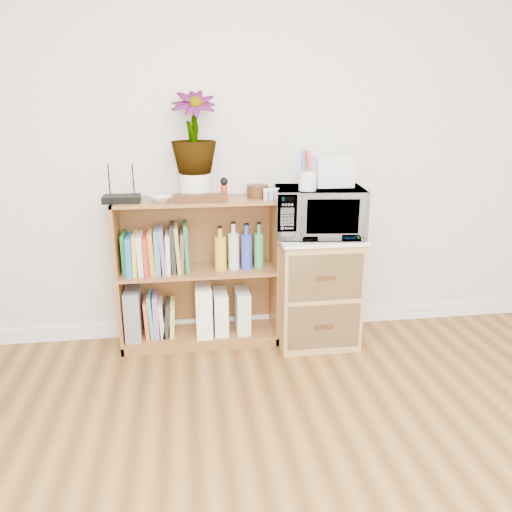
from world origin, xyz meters
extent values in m
cube|color=white|center=(0.00, 2.24, 0.05)|extent=(4.00, 0.02, 0.10)
cube|color=brown|center=(-0.35, 2.10, 0.47)|extent=(1.00, 0.30, 0.95)
cube|color=#9E7542|center=(0.40, 2.02, 0.35)|extent=(0.50, 0.45, 0.70)
imported|color=silver|center=(0.40, 2.02, 0.87)|extent=(0.57, 0.42, 0.30)
cylinder|color=silver|center=(0.30, 1.94, 1.07)|extent=(0.10, 0.10, 0.11)
cube|color=silver|center=(0.50, 2.08, 1.11)|extent=(0.23, 0.19, 0.18)
cube|color=black|center=(-0.79, 2.08, 0.97)|extent=(0.21, 0.15, 0.04)
imported|color=silver|center=(-0.55, 2.07, 0.97)|extent=(0.13, 0.13, 0.03)
cylinder|color=silver|center=(-0.35, 2.12, 1.03)|extent=(0.18, 0.18, 0.16)
imported|color=#327E33|center=(-0.35, 2.12, 1.34)|extent=(0.27, 0.27, 0.48)
cube|color=#371B0F|center=(-0.33, 2.00, 0.97)|extent=(0.31, 0.08, 0.05)
cylinder|color=#A72314|center=(-0.18, 2.06, 1.00)|extent=(0.04, 0.04, 0.09)
cylinder|color=#35210E|center=(0.03, 2.11, 0.99)|extent=(0.13, 0.13, 0.08)
cube|color=pink|center=(0.10, 2.01, 0.98)|extent=(0.11, 0.04, 0.06)
cube|color=slate|center=(-0.77, 2.10, 0.23)|extent=(0.10, 0.26, 0.32)
cube|color=white|center=(-0.33, 2.09, 0.23)|extent=(0.10, 0.26, 0.32)
cube|color=white|center=(-0.22, 2.09, 0.21)|extent=(0.09, 0.22, 0.28)
cube|color=silver|center=(-0.07, 2.09, 0.21)|extent=(0.09, 0.22, 0.28)
cube|color=#1B662A|center=(-0.80, 2.10, 0.63)|extent=(0.02, 0.20, 0.25)
cube|color=#1B69A6|center=(-0.77, 2.10, 0.62)|extent=(0.04, 0.20, 0.24)
cube|color=gold|center=(-0.73, 2.10, 0.63)|extent=(0.03, 0.20, 0.25)
cube|color=silver|center=(-0.70, 2.10, 0.62)|extent=(0.03, 0.20, 0.24)
cube|color=#B82F1F|center=(-0.66, 2.10, 0.62)|extent=(0.03, 0.20, 0.24)
cube|color=#C47522|center=(-0.63, 2.10, 0.63)|extent=(0.04, 0.20, 0.27)
cube|color=teal|center=(-0.60, 2.10, 0.64)|extent=(0.04, 0.20, 0.28)
cube|color=slate|center=(-0.56, 2.10, 0.64)|extent=(0.04, 0.20, 0.29)
cube|color=beige|center=(-0.53, 2.10, 0.62)|extent=(0.03, 0.20, 0.24)
cube|color=black|center=(-0.50, 2.10, 0.65)|extent=(0.03, 0.20, 0.30)
cube|color=#9C8C48|center=(-0.47, 2.10, 0.65)|extent=(0.04, 0.20, 0.29)
cube|color=brown|center=(-0.45, 2.10, 0.63)|extent=(0.03, 0.20, 0.25)
cube|color=#1C6B3B|center=(-0.42, 2.10, 0.65)|extent=(0.03, 0.20, 0.30)
cylinder|color=gold|center=(-0.21, 2.10, 0.64)|extent=(0.07, 0.07, 0.27)
cylinder|color=silver|center=(-0.12, 2.10, 0.65)|extent=(0.07, 0.07, 0.29)
cylinder|color=blue|center=(-0.04, 2.10, 0.64)|extent=(0.07, 0.07, 0.28)
cylinder|color=#359354|center=(0.04, 2.10, 0.64)|extent=(0.06, 0.06, 0.28)
cube|color=#F4512B|center=(-0.69, 2.10, 0.19)|extent=(0.03, 0.19, 0.25)
cube|color=teal|center=(-0.66, 2.10, 0.21)|extent=(0.04, 0.19, 0.28)
cube|color=#8A6598|center=(-0.63, 2.10, 0.21)|extent=(0.03, 0.19, 0.28)
cube|color=beige|center=(-0.60, 2.10, 0.18)|extent=(0.04, 0.19, 0.23)
cube|color=black|center=(-0.56, 2.10, 0.18)|extent=(0.06, 0.19, 0.23)
cube|color=#B9B755|center=(-0.53, 2.10, 0.18)|extent=(0.04, 0.19, 0.22)
camera|label=1|loc=(-0.42, -0.92, 1.51)|focal=35.00mm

